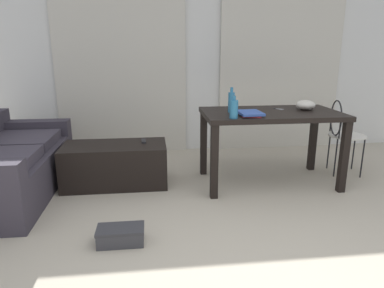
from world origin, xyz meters
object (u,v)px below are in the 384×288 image
(craft_table, at_px, (271,121))
(bottle_far, at_px, (231,102))
(wire_chair, at_px, (342,129))
(bowl, at_px, (306,105))
(bottle_near, at_px, (234,109))
(shoebox, at_px, (121,235))
(coffee_table, at_px, (115,165))
(scissors, at_px, (277,109))
(couch, at_px, (2,166))
(tv_remote_primary, at_px, (144,141))
(book_stack, at_px, (250,113))

(craft_table, distance_m, bottle_far, 0.47)
(wire_chair, distance_m, bowl, 0.62)
(bottle_near, bearing_deg, shoebox, -143.23)
(coffee_table, distance_m, scissors, 1.84)
(bowl, bearing_deg, couch, -178.90)
(couch, height_order, bottle_near, bottle_near)
(couch, xyz_separation_m, coffee_table, (1.08, 0.13, -0.07))
(couch, relative_size, scissors, 15.66)
(shoebox, bearing_deg, tv_remote_primary, 82.72)
(wire_chair, bearing_deg, tv_remote_primary, 179.49)
(bottle_near, height_order, scissors, bottle_near)
(bottle_far, distance_m, bowl, 0.82)
(bottle_far, bearing_deg, book_stack, -54.42)
(couch, distance_m, bowl, 3.16)
(craft_table, bearing_deg, book_stack, -145.29)
(wire_chair, xyz_separation_m, book_stack, (-1.20, -0.39, 0.27))
(coffee_table, height_order, wire_chair, wire_chair)
(tv_remote_primary, bearing_deg, shoebox, -100.25)
(bottle_near, bearing_deg, coffee_table, 158.75)
(coffee_table, distance_m, bottle_far, 1.39)
(coffee_table, bearing_deg, couch, -172.98)
(craft_table, xyz_separation_m, wire_chair, (0.91, 0.20, -0.15))
(shoebox, bearing_deg, book_stack, 35.99)
(wire_chair, distance_m, scissors, 0.84)
(couch, xyz_separation_m, shoebox, (1.22, -1.08, -0.23))
(couch, height_order, scissors, scissors)
(book_stack, xyz_separation_m, scissors, (0.40, 0.34, -0.02))
(bottle_near, bearing_deg, tv_remote_primary, 148.16)
(bottle_near, height_order, book_stack, bottle_near)
(bowl, height_order, tv_remote_primary, bowl)
(bottle_far, bearing_deg, bottle_near, -98.98)
(tv_remote_primary, bearing_deg, scissors, -5.65)
(craft_table, bearing_deg, tv_remote_primary, 170.78)
(craft_table, height_order, shoebox, craft_table)
(bottle_near, relative_size, book_stack, 0.73)
(book_stack, xyz_separation_m, tv_remote_primary, (-1.05, 0.41, -0.35))
(craft_table, relative_size, tv_remote_primary, 9.76)
(craft_table, bearing_deg, couch, 179.94)
(coffee_table, distance_m, bowl, 2.12)
(couch, bearing_deg, book_stack, -4.63)
(wire_chair, bearing_deg, shoebox, -152.18)
(craft_table, distance_m, bottle_near, 0.60)
(scissors, bearing_deg, bottle_near, -141.98)
(craft_table, bearing_deg, bottle_far, 179.11)
(craft_table, height_order, tv_remote_primary, craft_table)
(bottle_far, relative_size, book_stack, 0.88)
(couch, distance_m, shoebox, 1.65)
(couch, relative_size, bowl, 9.01)
(coffee_table, bearing_deg, shoebox, -83.40)
(bowl, bearing_deg, coffee_table, 177.92)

